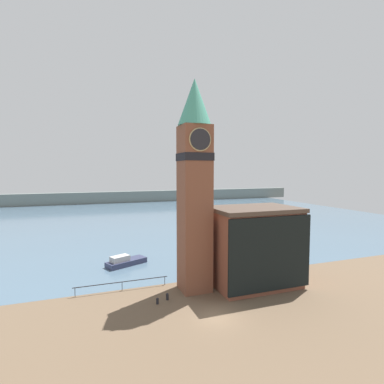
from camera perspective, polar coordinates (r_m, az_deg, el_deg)
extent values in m
plane|color=brown|center=(31.91, 4.72, -22.87)|extent=(160.00, 160.00, 0.00)
cube|color=slate|center=(98.00, -12.79, -4.45)|extent=(160.00, 120.00, 0.00)
cube|color=slate|center=(137.23, -14.91, -0.99)|extent=(180.00, 3.00, 5.00)
cube|color=#232328|center=(38.58, -13.18, -16.34)|extent=(11.22, 0.08, 0.08)
cylinder|color=#232328|center=(38.57, -21.40, -17.36)|extent=(0.07, 0.07, 1.05)
cylinder|color=#232328|center=(38.77, -13.17, -17.07)|extent=(0.07, 0.07, 1.05)
cylinder|color=#232328|center=(39.68, -5.21, -16.47)|extent=(0.07, 0.07, 1.05)
cube|color=brown|center=(35.79, 0.49, -3.27)|extent=(3.44, 3.44, 19.73)
cube|color=black|center=(35.52, 0.49, 6.67)|extent=(3.56, 3.56, 0.90)
cylinder|color=tan|center=(34.00, 1.56, 9.98)|extent=(2.62, 0.12, 2.62)
cylinder|color=#232328|center=(33.92, 1.61, 9.99)|extent=(2.39, 0.12, 2.39)
cylinder|color=tan|center=(36.31, 3.17, 9.60)|extent=(0.12, 2.62, 2.62)
cylinder|color=#232328|center=(36.34, 3.29, 9.60)|extent=(0.12, 2.39, 2.39)
cone|color=teal|center=(36.36, 0.50, 16.77)|extent=(3.96, 3.96, 5.40)
cube|color=brown|center=(39.26, 11.62, -10.38)|extent=(10.32, 7.14, 9.39)
cube|color=#4C3D33|center=(38.32, 11.73, -3.20)|extent=(10.72, 7.54, 0.50)
cube|color=black|center=(36.21, 14.77, -11.37)|extent=(10.82, 0.30, 8.64)
cube|color=#333856|center=(48.15, -12.38, -12.95)|extent=(6.53, 4.52, 0.80)
cube|color=#B2B2B2|center=(47.37, -13.56, -12.23)|extent=(3.11, 2.51, 0.83)
cylinder|color=black|center=(35.60, -4.72, -19.33)|extent=(0.30, 0.30, 0.62)
sphere|color=black|center=(35.48, -4.72, -18.87)|extent=(0.32, 0.32, 0.32)
cylinder|color=black|center=(34.76, -6.59, -20.01)|extent=(0.28, 0.28, 0.55)
sphere|color=black|center=(34.65, -6.60, -19.60)|extent=(0.30, 0.30, 0.30)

